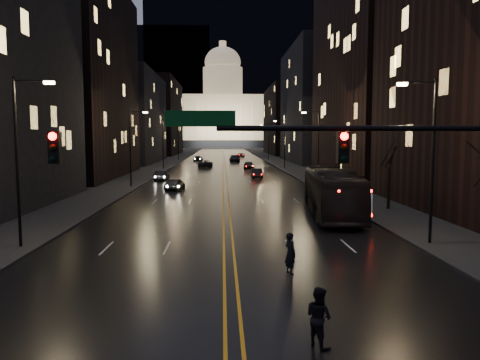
{
  "coord_description": "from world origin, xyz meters",
  "views": [
    {
      "loc": [
        -0.31,
        -14.7,
        5.94
      ],
      "look_at": [
        0.7,
        12.26,
        3.43
      ],
      "focal_mm": 35.0,
      "sensor_mm": 36.0,
      "label": 1
    }
  ],
  "objects": [
    {
      "name": "ground",
      "position": [
        0.0,
        0.0,
        0.0
      ],
      "size": [
        900.0,
        900.0,
        0.0
      ],
      "primitive_type": "plane",
      "color": "black",
      "rests_on": "ground"
    },
    {
      "name": "road",
      "position": [
        0.0,
        130.0,
        0.01
      ],
      "size": [
        20.0,
        320.0,
        0.02
      ],
      "primitive_type": "cube",
      "color": "black",
      "rests_on": "ground"
    },
    {
      "name": "sidewalk_left",
      "position": [
        -14.0,
        130.0,
        0.08
      ],
      "size": [
        8.0,
        320.0,
        0.16
      ],
      "primitive_type": "cube",
      "color": "black",
      "rests_on": "ground"
    },
    {
      "name": "sidewalk_right",
      "position": [
        14.0,
        130.0,
        0.08
      ],
      "size": [
        8.0,
        320.0,
        0.16
      ],
      "primitive_type": "cube",
      "color": "black",
      "rests_on": "ground"
    },
    {
      "name": "center_line",
      "position": [
        0.0,
        130.0,
        0.03
      ],
      "size": [
        0.62,
        320.0,
        0.01
      ],
      "primitive_type": "cube",
      "color": "orange",
      "rests_on": "road"
    },
    {
      "name": "building_left_mid",
      "position": [
        -21.0,
        54.0,
        14.0
      ],
      "size": [
        12.0,
        30.0,
        28.0
      ],
      "primitive_type": "cube",
      "color": "black",
      "rests_on": "ground"
    },
    {
      "name": "building_left_far",
      "position": [
        -21.0,
        92.0,
        10.0
      ],
      "size": [
        12.0,
        34.0,
        20.0
      ],
      "primitive_type": "cube",
      "color": "black",
      "rests_on": "ground"
    },
    {
      "name": "building_left_dist",
      "position": [
        -21.0,
        140.0,
        12.0
      ],
      "size": [
        12.0,
        40.0,
        24.0
      ],
      "primitive_type": "cube",
      "color": "black",
      "rests_on": "ground"
    },
    {
      "name": "building_right_tall",
      "position": [
        21.0,
        50.0,
        19.0
      ],
      "size": [
        12.0,
        30.0,
        38.0
      ],
      "primitive_type": "cube",
      "color": "black",
      "rests_on": "ground"
    },
    {
      "name": "building_right_mid",
      "position": [
        21.0,
        92.0,
        13.0
      ],
      "size": [
        12.0,
        34.0,
        26.0
      ],
      "primitive_type": "cube",
      "color": "black",
      "rests_on": "ground"
    },
    {
      "name": "building_right_dist",
      "position": [
        21.0,
        140.0,
        11.0
      ],
      "size": [
        12.0,
        40.0,
        22.0
      ],
      "primitive_type": "cube",
      "color": "black",
      "rests_on": "ground"
    },
    {
      "name": "mountain_ridge",
      "position": [
        40.0,
        380.0,
        65.0
      ],
      "size": [
        520.0,
        60.0,
        130.0
      ],
      "primitive_type": "cube",
      "color": "black",
      "rests_on": "ground"
    },
    {
      "name": "capitol",
      "position": [
        0.0,
        250.0,
        17.15
      ],
      "size": [
        90.0,
        50.0,
        58.5
      ],
      "color": "black",
      "rests_on": "ground"
    },
    {
      "name": "traffic_signal",
      "position": [
        5.91,
        -0.0,
        5.1
      ],
      "size": [
        17.29,
        0.45,
        7.0
      ],
      "color": "black",
      "rests_on": "ground"
    },
    {
      "name": "streetlamp_right_near",
      "position": [
        10.81,
        10.0,
        5.08
      ],
      "size": [
        2.13,
        0.25,
        9.0
      ],
      "color": "black",
      "rests_on": "ground"
    },
    {
      "name": "streetlamp_left_near",
      "position": [
        -10.81,
        10.0,
        5.08
      ],
      "size": [
        2.13,
        0.25,
        9.0
      ],
      "color": "black",
      "rests_on": "ground"
    },
    {
      "name": "streetlamp_right_mid",
      "position": [
        10.81,
        40.0,
        5.08
      ],
      "size": [
        2.13,
        0.25,
        9.0
      ],
      "color": "black",
      "rests_on": "ground"
    },
    {
      "name": "streetlamp_left_mid",
      "position": [
        -10.81,
        40.0,
        5.08
      ],
      "size": [
        2.13,
        0.25,
        9.0
      ],
      "color": "black",
      "rests_on": "ground"
    },
    {
      "name": "streetlamp_right_far",
      "position": [
        10.81,
        70.0,
        5.08
      ],
      "size": [
        2.13,
        0.25,
        9.0
      ],
      "color": "black",
      "rests_on": "ground"
    },
    {
      "name": "streetlamp_left_far",
      "position": [
        -10.81,
        70.0,
        5.08
      ],
      "size": [
        2.13,
        0.25,
        9.0
      ],
      "color": "black",
      "rests_on": "ground"
    },
    {
      "name": "streetlamp_right_dist",
      "position": [
        10.81,
        100.0,
        5.08
      ],
      "size": [
        2.13,
        0.25,
        9.0
      ],
      "color": "black",
      "rests_on": "ground"
    },
    {
      "name": "streetlamp_left_dist",
      "position": [
        -10.81,
        100.0,
        5.08
      ],
      "size": [
        2.13,
        0.25,
        9.0
      ],
      "color": "black",
      "rests_on": "ground"
    },
    {
      "name": "tree_right_mid",
      "position": [
        13.0,
        22.0,
        4.53
      ],
      "size": [
        2.4,
        2.4,
        6.65
      ],
      "color": "black",
      "rests_on": "ground"
    },
    {
      "name": "tree_right_far",
      "position": [
        13.0,
        38.0,
        4.53
      ],
      "size": [
        2.4,
        2.4,
        6.65
      ],
      "color": "black",
      "rests_on": "ground"
    },
    {
      "name": "bus",
      "position": [
        7.82,
        19.52,
        1.78
      ],
      "size": [
        4.16,
        13.03,
        3.57
      ],
      "primitive_type": "imported",
      "rotation": [
        0.0,
        0.0,
        -0.09
      ],
      "color": "black",
      "rests_on": "ground"
    },
    {
      "name": "oncoming_car_a",
      "position": [
        -5.55,
        36.53,
        0.73
      ],
      "size": [
        2.21,
        4.43,
        1.45
      ],
      "primitive_type": "imported",
      "rotation": [
        0.0,
        0.0,
        3.02
      ],
      "color": "black",
      "rests_on": "ground"
    },
    {
      "name": "oncoming_car_b",
      "position": [
        -8.5,
        48.28,
        0.69
      ],
      "size": [
        1.74,
        4.26,
        1.37
      ],
      "primitive_type": "imported",
      "rotation": [
        0.0,
        0.0,
        3.07
      ],
      "color": "black",
      "rests_on": "ground"
    },
    {
      "name": "oncoming_car_c",
      "position": [
        -3.57,
        75.5,
        0.72
      ],
      "size": [
        2.81,
        5.33,
        1.43
      ],
      "primitive_type": "imported",
      "rotation": [
        0.0,
        0.0,
        3.05
      ],
      "color": "black",
      "rests_on": "ground"
    },
    {
      "name": "oncoming_car_d",
      "position": [
        -6.15,
        97.3,
        0.66
      ],
      "size": [
        2.25,
        4.72,
        1.33
      ],
      "primitive_type": "imported",
      "rotation": [
        0.0,
        0.0,
        3.06
      ],
      "color": "black",
      "rests_on": "ground"
    },
    {
      "name": "receding_car_a",
      "position": [
        4.53,
        51.37,
        0.69
      ],
      "size": [
        1.55,
        4.22,
        1.38
      ],
      "primitive_type": "imported",
      "rotation": [
        0.0,
        0.0,
        0.02
      ],
      "color": "black",
      "rests_on": "ground"
    },
    {
      "name": "receding_car_b",
      "position": [
        4.41,
        68.71,
        0.76
      ],
      "size": [
        1.81,
        4.49,
        1.53
      ],
      "primitive_type": "imported",
      "rotation": [
        0.0,
        0.0,
        -0.0
      ],
      "color": "black",
      "rests_on": "ground"
    },
    {
      "name": "receding_car_c",
      "position": [
        2.5,
        93.82,
        0.81
      ],
      "size": [
        2.45,
        5.66,
        1.62
      ],
      "primitive_type": "imported",
      "rotation": [
        0.0,
        0.0,
        0.03
      ],
      "color": "black",
      "rests_on": "ground"
    },
    {
      "name": "receding_car_d",
      "position": [
        5.0,
        119.47,
        0.63
      ],
      "size": [
        2.4,
        4.66,
        1.26
      ],
      "primitive_type": "imported",
      "rotation": [
        0.0,
        0.0,
        -0.07
      ],
      "color": "black",
      "rests_on": "ground"
    },
    {
      "name": "pedestrian_a",
      "position": [
        2.6,
        5.0,
        0.91
      ],
      "size": [
        0.66,
        0.78,
        1.83
      ],
      "primitive_type": "imported",
      "rotation": [
        0.0,
        0.0,
        1.97
      ],
      "color": "black",
      "rests_on": "ground"
    },
    {
      "name": "pedestrian_b",
      "position": [
        2.39,
        -2.0,
        0.86
      ],
      "size": [
        0.86,
        0.95,
        1.72
      ],
      "primitive_type": "imported",
      "rotation": [
        0.0,
        0.0,
        2.19
      ],
      "color": "black",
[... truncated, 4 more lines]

